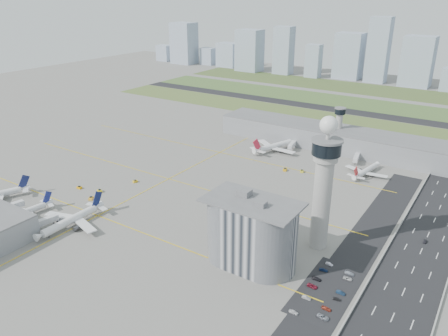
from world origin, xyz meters
The scene contains 54 objects.
ground centered at (0.00, 0.00, 0.00)m, with size 1000.00×1000.00×0.00m, color gray.
grass_strip_0 centered at (-20.00, 225.00, 0.04)m, with size 480.00×50.00×0.08m, color #556A32.
grass_strip_1 centered at (-20.00, 300.00, 0.04)m, with size 480.00×60.00×0.08m, color #4C6D33.
grass_strip_2 centered at (-20.00, 380.00, 0.04)m, with size 480.00×70.00×0.08m, color #475B2B.
runway centered at (-20.00, 262.00, 0.06)m, with size 480.00×22.00×0.10m, color black.
highway centered at (115.00, 0.00, 0.05)m, with size 28.00×500.00×0.10m, color black.
barrier_left centered at (101.00, 0.00, 0.60)m, with size 0.60×500.00×1.20m, color #9E9E99.
barrier_right centered at (129.00, 0.00, 0.60)m, with size 0.60×500.00×1.20m, color #9E9E99.
landside_road centered at (90.00, -10.00, 0.04)m, with size 18.00×260.00×0.08m, color black.
parking_lot centered at (88.00, -22.00, 0.05)m, with size 20.00×44.00×0.10m, color black.
taxiway_line_h_0 centered at (-40.00, -30.00, 0.01)m, with size 260.00×0.60×0.01m, color yellow.
taxiway_line_h_1 centered at (-40.00, 30.00, 0.01)m, with size 260.00×0.60×0.01m, color yellow.
taxiway_line_h_2 centered at (-40.00, 90.00, 0.01)m, with size 260.00×0.60×0.01m, color yellow.
taxiway_line_v centered at (-40.00, 30.00, 0.01)m, with size 0.60×260.00×0.01m, color yellow.
control_tower centered at (72.00, 8.00, 35.04)m, with size 14.00×14.00×64.50m.
secondary_tower centered at (30.00, 150.00, 18.80)m, with size 8.60×8.60×31.90m.
admin_building centered at (51.99, -22.00, 15.30)m, with size 42.00×24.00×33.50m.
terminal_pier centered at (40.00, 148.00, 7.90)m, with size 210.00×32.00×15.80m.
airplane_near_b centered at (-72.11, -54.35, 5.00)m, with size 35.70×30.34×9.99m, color white, non-canonical shape.
airplane_near_c centered at (-42.63, -45.97, 6.11)m, with size 43.63×37.08×12.22m, color white, non-canonical shape.
airplane_far_a centered at (-6.81, 118.35, 6.33)m, with size 45.23×38.45×12.66m, color white, non-canonical shape.
airplane_far_b centered at (65.50, 108.58, 4.93)m, with size 35.21×29.93×9.86m, color white, non-canonical shape.
jet_bridge_near_2 centered at (-53.00, -61.00, 2.85)m, with size 14.00×3.00×5.70m, color silver, non-canonical shape.
jet_bridge_far_0 centered at (2.00, 132.00, 2.85)m, with size 14.00×3.00×5.70m, color silver, non-canonical shape.
jet_bridge_far_1 centered at (52.00, 132.00, 2.85)m, with size 14.00×3.00×5.70m, color silver, non-canonical shape.
tug_0 centered at (-76.74, -12.11, 0.85)m, with size 2.02×2.93×1.70m, color #F2A205, non-canonical shape.
tug_1 centered at (-58.53, -18.48, 0.98)m, with size 2.31×3.37×1.96m, color yellow, non-canonical shape.
tug_2 centered at (-62.15, -8.72, 0.95)m, with size 2.25×3.27×1.90m, color yellow, non-canonical shape.
tug_3 centered at (-54.49, 13.99, 0.83)m, with size 1.96×2.86×1.66m, color yellow, non-canonical shape.
tug_4 centered at (17.34, 84.40, 0.96)m, with size 2.27×3.30×1.92m, color gold, non-canonical shape.
tug_5 centered at (28.03, 88.36, 0.89)m, with size 2.10×3.06×1.78m, color yellow, non-canonical shape.
car_lot_0 centered at (82.80, -42.33, 0.63)m, with size 1.49×3.71×1.26m, color silver.
car_lot_1 centered at (83.51, -31.80, 0.61)m, with size 1.29×3.69×1.22m, color #B0B0B0.
car_lot_2 centered at (82.52, -23.59, 0.62)m, with size 2.05×4.45×1.24m, color maroon.
car_lot_3 centered at (82.14, -17.94, 0.59)m, with size 1.65×4.06×1.18m, color black.
car_lot_4 centered at (82.19, -10.29, 0.64)m, with size 1.51×3.76×1.28m, color navy.
car_lot_5 centered at (82.67, -4.61, 0.56)m, with size 1.18×3.38×1.11m, color white.
car_lot_6 centered at (93.16, -38.77, 0.66)m, with size 2.18×4.73×1.31m, color gray.
car_lot_7 centered at (92.56, -33.54, 0.56)m, with size 1.56×3.84×1.11m, color #993220.
car_lot_8 centered at (93.92, -25.80, 0.55)m, with size 1.30×3.24×1.10m, color #262629.
car_lot_9 centered at (93.85, -21.29, 0.62)m, with size 1.31×3.77×1.24m, color navy.
car_lot_10 centered at (93.10, -10.38, 0.54)m, with size 1.80×3.90×1.08m, color silver.
car_lot_11 centered at (92.60, -6.46, 0.62)m, with size 1.72×4.24×1.23m, color #9DA4B2.
car_hw_1 centered at (114.85, 39.28, 0.60)m, with size 1.27×3.64×1.20m, color black.
skyline_bldg_0 centered at (-377.77, 421.70, 13.25)m, with size 24.05×19.24×26.50m, color #9EADC1.
skyline_bldg_1 centered at (-331.22, 417.61, 32.80)m, with size 37.63×30.10×65.60m, color #9EADC1.
skyline_bldg_2 centered at (-291.25, 430.16, 13.39)m, with size 22.81×18.25×26.79m, color #9EADC1.
skyline_bldg_3 centered at (-252.58, 431.35, 18.47)m, with size 32.30×25.84×36.93m, color #9EADC1.
skyline_bldg_4 centered at (-204.47, 415.19, 30.18)m, with size 35.81×28.65×60.36m, color #9EADC1.
skyline_bldg_5 centered at (-150.11, 419.66, 33.44)m, with size 25.49×20.39×66.89m, color #9EADC1.
skyline_bldg_6 centered at (-102.68, 417.90, 22.60)m, with size 20.04×16.03×45.20m, color #9EADC1.
skyline_bldg_7 centered at (-59.44, 436.89, 30.61)m, with size 35.76×28.61×61.22m, color #9EADC1.
skyline_bldg_8 centered at (-19.42, 431.56, 41.69)m, with size 26.33×21.06×83.39m, color #9EADC1.
skyline_bldg_9 centered at (30.27, 432.32, 31.06)m, with size 36.96×29.57×62.11m, color #9EADC1.
Camera 1 is at (133.84, -168.17, 114.51)m, focal length 35.00 mm.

